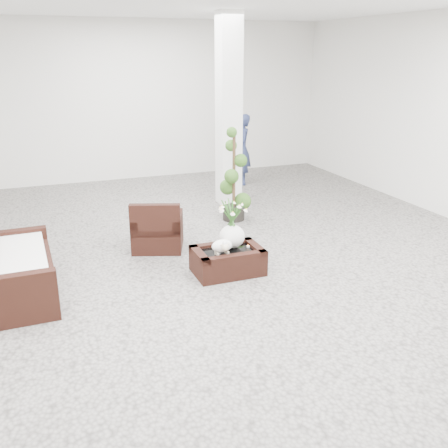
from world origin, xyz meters
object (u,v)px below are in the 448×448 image
object	(u,v)px
armchair	(158,224)
topiary	(234,175)
loveseat	(17,262)
coffee_table	(228,262)

from	to	relation	value
armchair	topiary	bearing A→B (deg)	-131.90
loveseat	topiary	bearing A→B (deg)	-64.17
coffee_table	loveseat	size ratio (longest dim) A/B	0.55
loveseat	armchair	bearing A→B (deg)	-65.34
loveseat	topiary	world-z (taller)	topiary
loveseat	topiary	size ratio (longest dim) A/B	1.03
armchair	topiary	xyz separation A→B (m)	(1.57, 0.86, 0.41)
coffee_table	armchair	size ratio (longest dim) A/B	1.17
coffee_table	topiary	size ratio (longest dim) A/B	0.56
topiary	armchair	bearing A→B (deg)	-151.39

